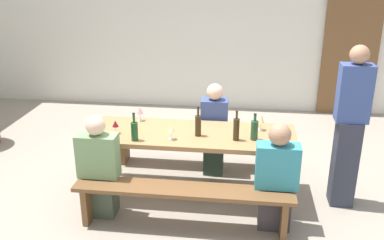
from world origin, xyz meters
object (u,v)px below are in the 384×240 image
at_px(tasting_table, 192,139).
at_px(standing_host, 349,130).
at_px(wine_glass_2, 115,124).
at_px(wine_glass_3, 281,129).
at_px(wine_bottle_1, 236,129).
at_px(wine_glass_0, 171,129).
at_px(wine_bottle_2, 198,125).
at_px(wine_glass_1, 140,111).
at_px(bench_far, 199,140).
at_px(bench_near, 183,196).
at_px(seated_guest_near_1, 276,179).
at_px(seated_guest_far_0, 214,131).
at_px(wine_glass_4, 261,119).
at_px(seated_guest_near_0, 99,170).
at_px(wine_bottle_3, 134,131).
at_px(wine_bottle_0, 254,130).
at_px(wooden_door, 350,54).

distance_m(tasting_table, standing_host, 1.67).
relative_size(wine_glass_2, wine_glass_3, 1.05).
xyz_separation_m(wine_bottle_1, wine_glass_0, (-0.68, -0.07, -0.01)).
height_order(tasting_table, wine_bottle_2, wine_bottle_2).
relative_size(tasting_table, wine_bottle_1, 6.92).
bearing_deg(wine_bottle_2, wine_glass_1, 153.07).
height_order(wine_bottle_2, wine_glass_2, wine_bottle_2).
relative_size(bench_far, wine_glass_0, 13.77).
relative_size(bench_near, seated_guest_near_1, 1.96).
relative_size(wine_glass_0, seated_guest_far_0, 0.14).
distance_m(wine_glass_4, seated_guest_near_0, 1.83).
relative_size(wine_glass_0, wine_glass_2, 1.03).
bearing_deg(wine_glass_3, wine_bottle_1, -165.60).
distance_m(wine_bottle_1, standing_host, 1.18).
xyz_separation_m(wine_glass_0, wine_glass_3, (1.14, 0.19, -0.01)).
height_order(wine_bottle_3, seated_guest_near_1, seated_guest_near_1).
bearing_deg(standing_host, bench_near, 22.73).
distance_m(wine_bottle_0, seated_guest_near_1, 0.60).
bearing_deg(wine_glass_4, seated_guest_near_0, -156.33).
bearing_deg(wine_glass_4, standing_host, -10.99).
relative_size(bench_far, seated_guest_near_0, 1.97).
bearing_deg(wine_bottle_0, tasting_table, 171.27).
bearing_deg(wine_glass_3, wine_glass_1, 168.80).
distance_m(wine_glass_3, seated_guest_near_1, 0.62).
height_order(wine_bottle_2, wine_glass_1, wine_bottle_2).
bearing_deg(wine_bottle_0, wine_glass_4, 74.95).
relative_size(wine_glass_0, wine_glass_4, 0.89).
bearing_deg(bench_near, wine_bottle_0, 41.15).
xyz_separation_m(tasting_table, seated_guest_far_0, (0.20, 0.54, -0.12)).
relative_size(wine_bottle_2, seated_guest_far_0, 0.28).
distance_m(wooden_door, standing_host, 3.09).
bearing_deg(wine_bottle_2, wine_glass_2, -176.78).
distance_m(bench_near, wine_glass_2, 1.12).
xyz_separation_m(wine_glass_1, standing_host, (2.31, -0.30, -0.01)).
bearing_deg(wine_glass_1, wooden_door, 42.93).
height_order(wine_glass_3, seated_guest_far_0, seated_guest_far_0).
bearing_deg(wine_glass_3, wine_bottle_0, -163.24).
xyz_separation_m(tasting_table, seated_guest_near_0, (-0.89, -0.54, -0.16)).
bearing_deg(wine_glass_3, wine_bottle_3, -170.24).
xyz_separation_m(bench_near, wine_glass_2, (-0.83, 0.57, 0.50)).
bearing_deg(wine_glass_3, wine_glass_0, -170.81).
xyz_separation_m(wine_glass_4, standing_host, (0.91, -0.18, -0.01)).
distance_m(bench_near, seated_guest_far_0, 1.27).
xyz_separation_m(wooden_door, bench_far, (-2.27, -2.33, -0.69)).
height_order(wooden_door, standing_host, wooden_door).
xyz_separation_m(bench_near, wine_bottle_1, (0.49, 0.55, 0.52)).
height_order(wine_bottle_2, standing_host, standing_host).
bearing_deg(bench_near, tasting_table, 90.00).
bearing_deg(wine_bottle_2, standing_host, 2.68).
bearing_deg(wine_bottle_3, wine_glass_0, 11.46).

